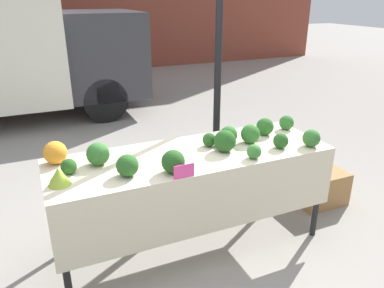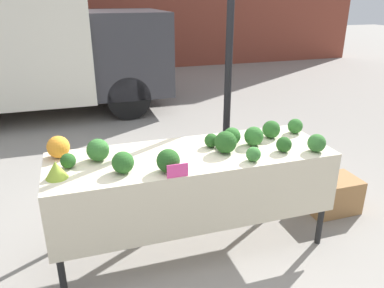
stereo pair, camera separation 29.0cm
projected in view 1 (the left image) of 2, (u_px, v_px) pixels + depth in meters
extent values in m
plane|color=gray|center=(192.00, 244.00, 3.26)|extent=(40.00, 40.00, 0.00)
cylinder|color=black|center=(218.00, 79.00, 3.66)|extent=(0.07, 0.07, 2.49)
cube|color=#333338|center=(99.00, 52.00, 6.83)|extent=(1.34, 2.01, 1.41)
cylinder|color=black|center=(105.00, 100.00, 6.27)|extent=(0.74, 0.22, 0.74)
cylinder|color=black|center=(87.00, 79.00, 7.79)|extent=(0.74, 0.22, 0.74)
cube|color=beige|center=(192.00, 155.00, 2.94)|extent=(2.23, 0.74, 0.03)
cube|color=beige|center=(212.00, 205.00, 2.72)|extent=(2.23, 0.01, 0.47)
cylinder|color=black|center=(64.00, 259.00, 2.44)|extent=(0.05, 0.05, 0.83)
cylinder|color=black|center=(318.00, 194.00, 3.23)|extent=(0.05, 0.05, 0.83)
cylinder|color=black|center=(55.00, 212.00, 2.97)|extent=(0.05, 0.05, 0.83)
cylinder|color=black|center=(275.00, 166.00, 3.76)|extent=(0.05, 0.05, 0.83)
sphere|color=orange|center=(55.00, 153.00, 2.73)|extent=(0.17, 0.17, 0.17)
cone|color=#93B238|center=(59.00, 176.00, 2.43)|extent=(0.15, 0.15, 0.12)
sphere|color=#23511E|center=(69.00, 166.00, 2.59)|extent=(0.11, 0.11, 0.11)
sphere|color=#23511E|center=(225.00, 141.00, 2.94)|extent=(0.18, 0.18, 0.18)
sphere|color=#387533|center=(254.00, 152.00, 2.83)|extent=(0.11, 0.11, 0.11)
sphere|color=#2D6628|center=(229.00, 135.00, 3.12)|extent=(0.15, 0.15, 0.15)
sphere|color=#285B23|center=(265.00, 127.00, 3.30)|extent=(0.15, 0.15, 0.15)
sphere|color=#285B23|center=(127.00, 165.00, 2.55)|extent=(0.16, 0.16, 0.16)
sphere|color=#336B2D|center=(98.00, 154.00, 2.71)|extent=(0.17, 0.17, 0.17)
sphere|color=#23511E|center=(173.00, 162.00, 2.59)|extent=(0.17, 0.17, 0.17)
sphere|color=#2D6628|center=(250.00, 134.00, 3.12)|extent=(0.16, 0.16, 0.16)
sphere|color=#336B2D|center=(311.00, 138.00, 3.04)|extent=(0.14, 0.14, 0.14)
sphere|color=#23511E|center=(209.00, 140.00, 3.05)|extent=(0.11, 0.11, 0.11)
sphere|color=#23511E|center=(281.00, 141.00, 3.02)|extent=(0.12, 0.12, 0.12)
sphere|color=#2D6628|center=(287.00, 123.00, 3.43)|extent=(0.13, 0.13, 0.13)
cube|color=#EF4793|center=(184.00, 171.00, 2.53)|extent=(0.15, 0.01, 0.10)
cube|color=#9E7042|center=(320.00, 188.00, 3.85)|extent=(0.49, 0.35, 0.34)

